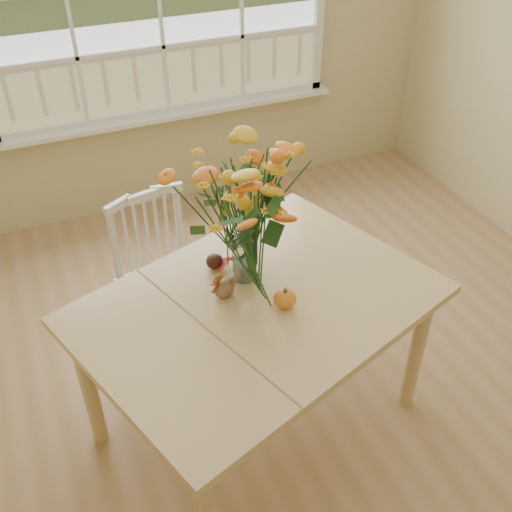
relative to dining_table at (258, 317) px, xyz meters
name	(u,v)px	position (x,y,z in m)	size (l,w,h in m)	color
floor	(312,418)	(0.25, -0.10, -0.68)	(4.00, 4.50, 0.01)	#A68250
wall_back	(158,13)	(0.25, 2.15, 0.68)	(4.00, 0.02, 2.70)	#CCBB83
dining_table	(258,317)	(0.00, 0.00, 0.00)	(1.68, 1.43, 0.77)	tan
windsor_chair	(159,269)	(-0.25, 0.70, -0.17)	(0.49, 0.47, 0.89)	white
flower_vase	(243,212)	(0.01, 0.17, 0.43)	(0.47, 0.47, 0.56)	white
pumpkin	(285,299)	(0.09, -0.07, 0.13)	(0.09, 0.09, 0.07)	orange
turkey_figurine	(224,288)	(-0.12, 0.08, 0.14)	(0.12, 0.11, 0.12)	#CCB78C
dark_gourd	(215,262)	(-0.09, 0.28, 0.13)	(0.13, 0.08, 0.07)	#38160F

